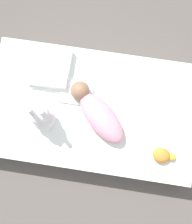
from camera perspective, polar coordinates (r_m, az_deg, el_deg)
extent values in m
plane|color=#514C47|center=(2.05, -1.04, -0.40)|extent=(12.00, 12.00, 0.00)
cube|color=white|center=(1.95, -1.09, 0.26)|extent=(1.48, 0.87, 0.22)
cube|color=white|center=(1.86, -4.26, 4.16)|extent=(0.23, 0.17, 0.02)
ellipsoid|color=pink|center=(1.76, 1.21, -1.27)|extent=(0.42, 0.41, 0.13)
sphere|color=#89664C|center=(1.81, -3.50, 4.65)|extent=(0.13, 0.13, 0.13)
cube|color=white|center=(1.92, -9.94, 9.66)|extent=(0.28, 0.30, 0.07)
sphere|color=white|center=(1.78, -11.33, -1.49)|extent=(0.16, 0.16, 0.16)
sphere|color=white|center=(1.66, -12.13, -0.72)|extent=(0.13, 0.13, 0.13)
cylinder|color=white|center=(1.58, -14.03, 0.14)|extent=(0.03, 0.03, 0.11)
cylinder|color=white|center=(1.57, -11.58, -0.24)|extent=(0.03, 0.03, 0.11)
ellipsoid|color=orange|center=(1.81, 14.04, -9.08)|extent=(0.12, 0.10, 0.07)
sphere|color=yellow|center=(1.83, 16.21, -9.35)|extent=(0.05, 0.05, 0.05)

